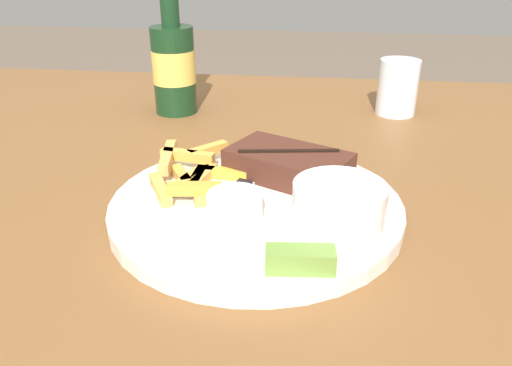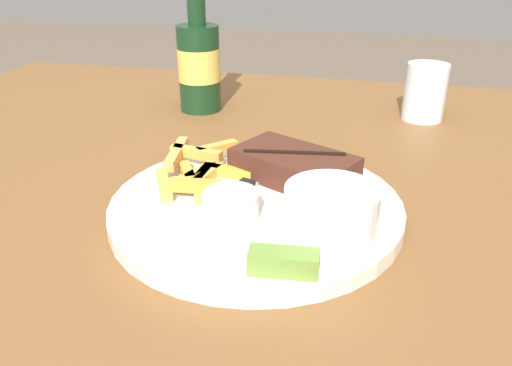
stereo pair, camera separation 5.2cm
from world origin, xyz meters
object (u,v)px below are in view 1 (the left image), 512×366
Objects in this scene: fork_utensil at (181,194)px; knife_utensil at (250,180)px; beer_bottle at (174,64)px; dinner_plate at (256,207)px; drinking_glass at (398,87)px; dipping_sauce_cup at (235,205)px; coleslaw_cup at (339,207)px; pickle_spear at (300,260)px; steak_portion at (288,164)px.

fork_utensil is 0.82× the size of knife_utensil.
dinner_plate is at bearing -62.15° from beer_bottle.
fork_utensil is 1.46× the size of drinking_glass.
dipping_sauce_cup reaches higher than knife_utensil.
drinking_glass is at bearing 63.41° from dipping_sauce_cup.
dinner_plate is at bearing 144.96° from coleslaw_cup.
beer_bottle is (-0.23, 0.46, 0.05)m from pickle_spear.
steak_portion is 0.13m from coleslaw_cup.
dinner_plate is 5.16× the size of pickle_spear.
pickle_spear is 0.37× the size of knife_utensil.
steak_portion reaches higher than dipping_sauce_cup.
fork_utensil is at bearing 138.18° from pickle_spear.
drinking_glass is (0.21, 0.42, 0.01)m from dipping_sauce_cup.
drinking_glass reaches higher than dinner_plate.
pickle_spear is (-0.03, -0.06, -0.02)m from coleslaw_cup.
knife_utensil reaches higher than dinner_plate.
steak_portion is 1.82× the size of coleslaw_cup.
knife_utensil is 0.71× the size of beer_bottle.
fork_utensil is at bearing 147.80° from dipping_sauce_cup.
knife_utensil is (-0.06, 0.16, -0.01)m from pickle_spear.
steak_portion is 0.11m from dipping_sauce_cup.
beer_bottle is at bearing 127.02° from steak_portion.
coleslaw_cup is 0.48m from beer_bottle.
coleslaw_cup reaches higher than fork_utensil.
dinner_plate is at bearing -116.04° from steak_portion.
fork_utensil is at bearing -74.02° from beer_bottle.
beer_bottle reaches higher than fork_utensil.
beer_bottle is 2.51× the size of drinking_glass.
fork_utensil is 0.47m from drinking_glass.
dipping_sauce_cup is 0.61× the size of drinking_glass.
beer_bottle is at bearing 46.19° from knife_utensil.
dipping_sauce_cup is 0.42× the size of fork_utensil.
dipping_sauce_cup is 0.47m from drinking_glass.
dinner_plate is 0.07m from steak_portion.
drinking_glass is (0.37, 0.04, -0.04)m from beer_bottle.
dipping_sauce_cup is 0.34× the size of knife_utensil.
dinner_plate is 2.32× the size of fork_utensil.
drinking_glass reaches higher than knife_utensil.
steak_portion is 0.96× the size of knife_utensil.
dipping_sauce_cup reaches higher than fork_utensil.
drinking_glass reaches higher than coleslaw_cup.
coleslaw_cup is (0.08, -0.06, 0.04)m from dinner_plate.
pickle_spear is at bearing -66.56° from dinner_plate.
dinner_plate is at bearing 113.44° from pickle_spear.
drinking_glass is (0.16, 0.31, 0.01)m from steak_portion.
drinking_glass reaches higher than fork_utensil.
dipping_sauce_cup is at bearing 170.19° from coleslaw_cup.
drinking_glass is (0.21, 0.33, 0.02)m from knife_utensil.
beer_bottle reaches higher than dinner_plate.
pickle_spear reaches higher than dinner_plate.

